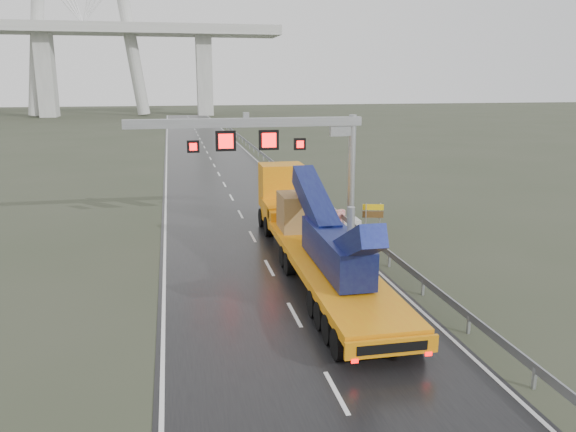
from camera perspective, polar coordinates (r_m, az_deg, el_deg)
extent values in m
plane|color=#323928|center=(19.82, 3.22, -14.58)|extent=(400.00, 400.00, 0.00)
cube|color=black|center=(57.79, -7.05, 4.25)|extent=(11.00, 200.00, 0.02)
cube|color=#A2A29E|center=(37.83, 6.32, -0.52)|extent=(1.20, 1.20, 0.30)
cylinder|color=gray|center=(37.14, 6.46, 4.64)|extent=(0.48, 0.48, 7.20)
cube|color=gray|center=(35.24, -4.27, 9.45)|extent=(14.80, 0.55, 0.55)
cube|color=gray|center=(36.58, 5.37, 8.79)|extent=(1.40, 0.35, 0.90)
cube|color=gray|center=(35.21, -4.28, 10.18)|extent=(0.35, 0.35, 0.35)
cube|color=black|center=(35.14, -6.35, 7.59)|extent=(1.25, 0.25, 1.25)
cube|color=#FF0C0C|center=(35.00, -6.32, 7.56)|extent=(0.90, 0.02, 0.90)
cube|color=black|center=(35.50, -1.97, 7.72)|extent=(1.25, 0.25, 1.25)
cube|color=#FF0C0C|center=(35.36, -1.93, 7.70)|extent=(0.90, 0.02, 0.90)
cube|color=black|center=(35.04, -9.61, 6.97)|extent=(0.75, 0.25, 0.75)
cube|color=#FF0C0C|center=(34.90, -9.60, 6.94)|extent=(0.54, 0.02, 0.54)
cube|color=black|center=(35.92, 1.21, 7.32)|extent=(0.75, 0.25, 0.75)
cube|color=#FF0C0C|center=(35.79, 1.26, 7.29)|extent=(0.54, 0.02, 0.54)
cube|color=#A2A29E|center=(159.76, -23.35, 13.00)|extent=(4.00, 6.00, 21.00)
cube|color=#A2A29E|center=(157.14, -8.50, 13.94)|extent=(4.00, 6.00, 21.00)
cube|color=orange|center=(25.81, 4.14, -4.94)|extent=(3.27, 15.45, 0.39)
cube|color=orange|center=(18.98, 10.50, -12.97)|extent=(3.19, 0.17, 0.61)
cube|color=black|center=(18.92, 10.58, -13.07)|extent=(2.42, 0.05, 0.33)
cube|color=#FF0505|center=(18.67, 6.80, -14.44)|extent=(0.24, 0.05, 0.13)
cube|color=#FF0505|center=(19.54, 14.09, -13.44)|extent=(0.24, 0.05, 0.13)
cube|color=orange|center=(33.31, 0.50, 0.17)|extent=(2.88, 1.36, 0.55)
cube|color=orange|center=(35.05, -0.07, 0.39)|extent=(2.90, 3.34, 1.32)
cube|color=orange|center=(36.69, -0.67, 3.10)|extent=(2.78, 2.23, 2.86)
cube|color=black|center=(37.72, -0.98, 3.90)|extent=(2.53, 0.09, 1.32)
cube|color=#111451|center=(24.48, 4.86, -3.42)|extent=(1.62, 6.62, 1.54)
cube|color=#111451|center=(27.75, 2.75, 1.48)|extent=(1.17, 6.08, 2.81)
cube|color=#111451|center=(21.67, 6.89, -3.00)|extent=(1.04, 4.38, 2.66)
cylinder|color=gray|center=(24.39, 6.40, -1.10)|extent=(0.33, 0.33, 1.76)
cube|color=#A18448|center=(30.83, 1.41, 0.48)|extent=(2.45, 2.45, 1.98)
cylinder|color=black|center=(21.61, 7.60, -10.55)|extent=(3.21, 1.14, 1.10)
cylinder|color=black|center=(28.52, 2.68, -4.36)|extent=(3.21, 1.14, 1.10)
cylinder|color=black|center=(36.90, -0.60, -0.07)|extent=(2.99, 1.25, 1.21)
cylinder|color=gray|center=(34.11, 7.89, -0.54)|extent=(0.07, 0.07, 2.16)
cylinder|color=gray|center=(34.42, 9.30, -0.46)|extent=(0.07, 0.07, 2.16)
cube|color=yellow|center=(34.07, 8.65, 0.90)|extent=(1.23, 0.36, 0.36)
cube|color=brown|center=(34.17, 8.62, 0.16)|extent=(1.23, 0.36, 0.40)
cube|color=red|center=(36.96, 5.27, -0.21)|extent=(0.72, 0.55, 1.08)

